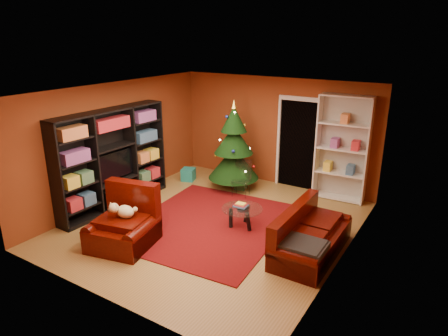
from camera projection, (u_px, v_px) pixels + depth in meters
The scene contains 18 objects.
floor at pixel (213, 225), 7.86m from camera, with size 5.00×5.50×0.05m, color olive.
ceiling at pixel (212, 90), 7.01m from camera, with size 5.00×5.50×0.05m, color silver.
wall_back at pixel (276, 131), 9.66m from camera, with size 5.00×0.05×2.60m, color brown.
wall_left at pixel (116, 142), 8.70m from camera, with size 0.05×5.50×2.60m, color brown.
wall_right at pixel (348, 188), 6.17m from camera, with size 0.05×5.50×2.60m, color brown.
doorway at pixel (298, 145), 9.41m from camera, with size 1.06×0.60×2.16m, color black, non-canonical shape.
rug at pixel (209, 223), 7.86m from camera, with size 2.80×3.27×0.02m, color #670B0C.
media_unit at pixel (112, 159), 8.35m from camera, with size 0.42×2.75×2.11m, color black, non-canonical shape.
christmas_tree at pixel (234, 146), 9.37m from camera, with size 1.20×1.20×2.15m, color black, non-canonical shape.
gift_box_teal at pixel (188, 174), 10.13m from camera, with size 0.31×0.31×0.31m, color teal.
gift_box_green at pixel (241, 184), 9.58m from camera, with size 0.26×0.26×0.26m, color #2B7941.
gift_box_red at pixel (231, 171), 10.47m from camera, with size 0.23×0.23×0.23m, color maroon.
white_bookshelf at pixel (342, 149), 8.69m from camera, with size 1.11×0.40×2.40m, color white, non-canonical shape.
armchair at pixel (122, 223), 6.93m from camera, with size 1.10×1.10×0.86m, color #360702, non-canonical shape.
dog at pixel (125, 212), 6.89m from camera, with size 0.40×0.30×0.28m, color beige, non-canonical shape.
sofa at pixel (313, 232), 6.69m from camera, with size 1.86×0.84×0.80m, color #360702, non-canonical shape.
coffee_table at pixel (242, 217), 7.66m from camera, with size 0.79×0.79×0.49m, color gray, non-canonical shape.
acrylic_chair at pixel (241, 180), 9.08m from camera, with size 0.39×0.42×0.76m, color #66605B, non-canonical shape.
Camera 1 is at (3.94, -5.89, 3.58)m, focal length 32.00 mm.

